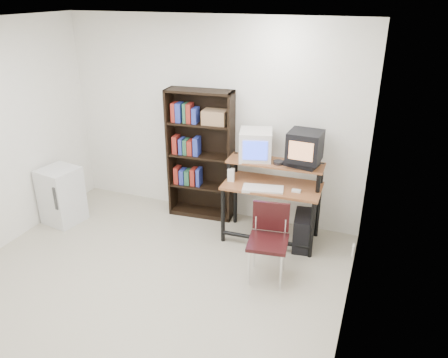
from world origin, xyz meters
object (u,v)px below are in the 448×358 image
(computer_desk, at_px, (272,188))
(crt_tv, at_px, (305,146))
(school_chair, at_px, (269,234))
(bookshelf, at_px, (201,153))
(mini_fridge, at_px, (62,196))
(crt_monitor, at_px, (256,145))
(pc_tower, at_px, (303,230))

(computer_desk, xyz_separation_m, crt_tv, (0.33, 0.09, 0.54))
(computer_desk, bearing_deg, school_chair, -78.96)
(computer_desk, xyz_separation_m, bookshelf, (-1.06, 0.29, 0.21))
(computer_desk, relative_size, mini_fridge, 1.56)
(school_chair, xyz_separation_m, bookshelf, (-1.23, 1.04, 0.38))
(crt_tv, height_order, school_chair, crt_tv)
(computer_desk, xyz_separation_m, school_chair, (0.17, -0.75, -0.18))
(crt_monitor, relative_size, pc_tower, 1.03)
(crt_monitor, xyz_separation_m, school_chair, (0.44, -0.88, -0.65))
(computer_desk, distance_m, pc_tower, 0.62)
(pc_tower, xyz_separation_m, school_chair, (-0.23, -0.70, 0.29))
(computer_desk, height_order, pc_tower, computer_desk)
(pc_tower, bearing_deg, crt_monitor, 157.57)
(computer_desk, distance_m, crt_tv, 0.64)
(crt_tv, bearing_deg, mini_fridge, -164.62)
(pc_tower, height_order, school_chair, school_chair)
(computer_desk, distance_m, crt_monitor, 0.55)
(bookshelf, relative_size, mini_fridge, 2.30)
(crt_monitor, height_order, mini_fridge, crt_monitor)
(mini_fridge, bearing_deg, school_chair, 6.10)
(crt_tv, xyz_separation_m, pc_tower, (0.08, -0.14, -1.01))
(mini_fridge, bearing_deg, computer_desk, 21.61)
(crt_monitor, height_order, school_chair, crt_monitor)
(crt_tv, bearing_deg, crt_monitor, 179.31)
(computer_desk, relative_size, bookshelf, 0.68)
(crt_tv, height_order, pc_tower, crt_tv)
(pc_tower, relative_size, bookshelf, 0.26)
(crt_monitor, height_order, bookshelf, bookshelf)
(computer_desk, distance_m, bookshelf, 1.11)
(crt_monitor, bearing_deg, pc_tower, -29.97)
(school_chair, bearing_deg, crt_monitor, 108.57)
(pc_tower, distance_m, school_chair, 0.79)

